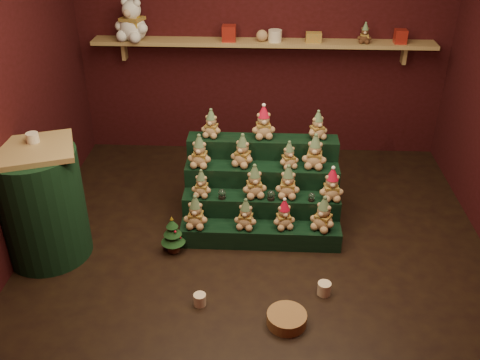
# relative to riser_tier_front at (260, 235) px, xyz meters

# --- Properties ---
(ground) EXTENTS (4.00, 4.00, 0.00)m
(ground) POSITION_rel_riser_tier_front_xyz_m (-0.03, -0.12, -0.09)
(ground) COLOR black
(ground) RESTS_ON ground
(back_wall) EXTENTS (4.00, 0.10, 2.80)m
(back_wall) POSITION_rel_riser_tier_front_xyz_m (-0.03, 1.93, 1.31)
(back_wall) COLOR black
(back_wall) RESTS_ON ground
(front_wall) EXTENTS (4.00, 0.10, 2.80)m
(front_wall) POSITION_rel_riser_tier_front_xyz_m (-0.03, -2.17, 1.31)
(front_wall) COLOR black
(front_wall) RESTS_ON ground
(back_shelf) EXTENTS (3.60, 0.26, 0.24)m
(back_shelf) POSITION_rel_riser_tier_front_xyz_m (-0.03, 1.76, 1.20)
(back_shelf) COLOR #A48452
(back_shelf) RESTS_ON ground
(riser_tier_front) EXTENTS (1.40, 0.22, 0.18)m
(riser_tier_front) POSITION_rel_riser_tier_front_xyz_m (0.00, 0.00, 0.00)
(riser_tier_front) COLOR black
(riser_tier_front) RESTS_ON ground
(riser_tier_midfront) EXTENTS (1.40, 0.22, 0.36)m
(riser_tier_midfront) POSITION_rel_riser_tier_front_xyz_m (0.00, 0.22, 0.09)
(riser_tier_midfront) COLOR black
(riser_tier_midfront) RESTS_ON ground
(riser_tier_midback) EXTENTS (1.40, 0.22, 0.54)m
(riser_tier_midback) POSITION_rel_riser_tier_front_xyz_m (0.00, 0.44, 0.18)
(riser_tier_midback) COLOR black
(riser_tier_midback) RESTS_ON ground
(riser_tier_back) EXTENTS (1.40, 0.22, 0.72)m
(riser_tier_back) POSITION_rel_riser_tier_front_xyz_m (0.00, 0.66, 0.27)
(riser_tier_back) COLOR black
(riser_tier_back) RESTS_ON ground
(teddy_0) EXTENTS (0.22, 0.20, 0.30)m
(teddy_0) POSITION_rel_riser_tier_front_xyz_m (-0.56, -0.02, 0.24)
(teddy_0) COLOR #A87C5D
(teddy_0) RESTS_ON riser_tier_front
(teddy_1) EXTENTS (0.22, 0.21, 0.27)m
(teddy_1) POSITION_rel_riser_tier_front_xyz_m (-0.13, -0.01, 0.23)
(teddy_1) COLOR #A87C5D
(teddy_1) RESTS_ON riser_tier_front
(teddy_2) EXTENTS (0.23, 0.22, 0.27)m
(teddy_2) POSITION_rel_riser_tier_front_xyz_m (0.20, 0.01, 0.22)
(teddy_2) COLOR #A87C5D
(teddy_2) RESTS_ON riser_tier_front
(teddy_3) EXTENTS (0.29, 0.28, 0.31)m
(teddy_3) POSITION_rel_riser_tier_front_xyz_m (0.54, 0.00, 0.24)
(teddy_3) COLOR #A87C5D
(teddy_3) RESTS_ON riser_tier_front
(teddy_4) EXTENTS (0.20, 0.18, 0.25)m
(teddy_4) POSITION_rel_riser_tier_front_xyz_m (-0.53, 0.20, 0.39)
(teddy_4) COLOR #A87C5D
(teddy_4) RESTS_ON riser_tier_midfront
(teddy_5) EXTENTS (0.25, 0.24, 0.30)m
(teddy_5) POSITION_rel_riser_tier_front_xyz_m (-0.06, 0.22, 0.42)
(teddy_5) COLOR #A87C5D
(teddy_5) RESTS_ON riser_tier_midfront
(teddy_6) EXTENTS (0.23, 0.21, 0.30)m
(teddy_6) POSITION_rel_riser_tier_front_xyz_m (0.23, 0.23, 0.42)
(teddy_6) COLOR #A87C5D
(teddy_6) RESTS_ON riser_tier_midfront
(teddy_7) EXTENTS (0.22, 0.21, 0.30)m
(teddy_7) POSITION_rel_riser_tier_front_xyz_m (0.61, 0.20, 0.42)
(teddy_7) COLOR #A87C5D
(teddy_7) RESTS_ON riser_tier_midfront
(teddy_8) EXTENTS (0.23, 0.21, 0.30)m
(teddy_8) POSITION_rel_riser_tier_front_xyz_m (-0.56, 0.42, 0.60)
(teddy_8) COLOR #A87C5D
(teddy_8) RESTS_ON riser_tier_midback
(teddy_9) EXTENTS (0.27, 0.26, 0.30)m
(teddy_9) POSITION_rel_riser_tier_front_xyz_m (-0.18, 0.46, 0.60)
(teddy_9) COLOR #A87C5D
(teddy_9) RESTS_ON riser_tier_midback
(teddy_10) EXTENTS (0.22, 0.21, 0.25)m
(teddy_10) POSITION_rel_riser_tier_front_xyz_m (0.24, 0.44, 0.57)
(teddy_10) COLOR #A87C5D
(teddy_10) RESTS_ON riser_tier_midback
(teddy_11) EXTENTS (0.25, 0.23, 0.31)m
(teddy_11) POSITION_rel_riser_tier_front_xyz_m (0.47, 0.46, 0.61)
(teddy_11) COLOR #A87C5D
(teddy_11) RESTS_ON riser_tier_midback
(teddy_12) EXTENTS (0.22, 0.20, 0.26)m
(teddy_12) POSITION_rel_riser_tier_front_xyz_m (-0.48, 0.67, 0.76)
(teddy_12) COLOR #A87C5D
(teddy_12) RESTS_ON riser_tier_back
(teddy_13) EXTENTS (0.25, 0.23, 0.30)m
(teddy_13) POSITION_rel_riser_tier_front_xyz_m (0.00, 0.68, 0.78)
(teddy_13) COLOR #A87C5D
(teddy_13) RESTS_ON riser_tier_back
(teddy_14) EXTENTS (0.24, 0.24, 0.26)m
(teddy_14) POSITION_rel_riser_tier_front_xyz_m (0.50, 0.68, 0.76)
(teddy_14) COLOR #A87C5D
(teddy_14) RESTS_ON riser_tier_back
(snow_globe_a) EXTENTS (0.07, 0.07, 0.09)m
(snow_globe_a) POSITION_rel_riser_tier_front_xyz_m (-0.35, 0.16, 0.32)
(snow_globe_a) COLOR black
(snow_globe_a) RESTS_ON riser_tier_midfront
(snow_globe_b) EXTENTS (0.07, 0.07, 0.09)m
(snow_globe_b) POSITION_rel_riser_tier_front_xyz_m (0.09, 0.16, 0.32)
(snow_globe_b) COLOR black
(snow_globe_b) RESTS_ON riser_tier_midfront
(snow_globe_c) EXTENTS (0.06, 0.06, 0.08)m
(snow_globe_c) POSITION_rel_riser_tier_front_xyz_m (0.44, 0.16, 0.31)
(snow_globe_c) COLOR black
(snow_globe_c) RESTS_ON riser_tier_midfront
(side_table) EXTENTS (0.81, 0.74, 1.01)m
(side_table) POSITION_rel_riser_tier_front_xyz_m (-1.81, -0.21, 0.41)
(side_table) COLOR #A48452
(side_table) RESTS_ON ground
(table_ornament) EXTENTS (0.10, 0.10, 0.08)m
(table_ornament) POSITION_rel_riser_tier_front_xyz_m (-1.81, -0.11, 0.96)
(table_ornament) COLOR beige
(table_ornament) RESTS_ON side_table
(mini_christmas_tree) EXTENTS (0.21, 0.21, 0.36)m
(mini_christmas_tree) POSITION_rel_riser_tier_front_xyz_m (-0.75, -0.14, 0.08)
(mini_christmas_tree) COLOR #49281A
(mini_christmas_tree) RESTS_ON ground
(mug_left) EXTENTS (0.10, 0.10, 0.10)m
(mug_left) POSITION_rel_riser_tier_front_xyz_m (-0.45, -0.79, -0.04)
(mug_left) COLOR beige
(mug_left) RESTS_ON ground
(mug_right) EXTENTS (0.11, 0.11, 0.11)m
(mug_right) POSITION_rel_riser_tier_front_xyz_m (0.51, -0.63, -0.04)
(mug_right) COLOR beige
(mug_right) RESTS_ON ground
(wicker_basket) EXTENTS (0.34, 0.34, 0.09)m
(wicker_basket) POSITION_rel_riser_tier_front_xyz_m (0.21, -0.96, -0.04)
(wicker_basket) COLOR #9E7340
(wicker_basket) RESTS_ON ground
(white_bear) EXTENTS (0.46, 0.44, 0.53)m
(white_bear) POSITION_rel_riser_tier_front_xyz_m (-1.38, 1.72, 1.49)
(white_bear) COLOR white
(white_bear) RESTS_ON back_shelf
(brown_bear) EXTENTS (0.16, 0.15, 0.20)m
(brown_bear) POSITION_rel_riser_tier_front_xyz_m (1.02, 1.72, 1.33)
(brown_bear) COLOR #4D2F19
(brown_bear) RESTS_ON back_shelf
(gift_tin_red_a) EXTENTS (0.14, 0.14, 0.16)m
(gift_tin_red_a) POSITION_rel_riser_tier_front_xyz_m (-0.38, 1.73, 1.31)
(gift_tin_red_a) COLOR #A52319
(gift_tin_red_a) RESTS_ON back_shelf
(gift_tin_cream) EXTENTS (0.14, 0.14, 0.12)m
(gift_tin_cream) POSITION_rel_riser_tier_front_xyz_m (0.10, 1.73, 1.29)
(gift_tin_cream) COLOR beige
(gift_tin_cream) RESTS_ON back_shelf
(gift_tin_red_b) EXTENTS (0.12, 0.12, 0.14)m
(gift_tin_red_b) POSITION_rel_riser_tier_front_xyz_m (1.39, 1.73, 1.30)
(gift_tin_red_b) COLOR #A52319
(gift_tin_red_b) RESTS_ON back_shelf
(shelf_plush_ball) EXTENTS (0.12, 0.12, 0.12)m
(shelf_plush_ball) POSITION_rel_riser_tier_front_xyz_m (-0.04, 1.73, 1.29)
(shelf_plush_ball) COLOR #A87C5D
(shelf_plush_ball) RESTS_ON back_shelf
(scarf_gift_box) EXTENTS (0.16, 0.10, 0.10)m
(scarf_gift_box) POSITION_rel_riser_tier_front_xyz_m (0.50, 1.73, 1.28)
(scarf_gift_box) COLOR #C6691B
(scarf_gift_box) RESTS_ON back_shelf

